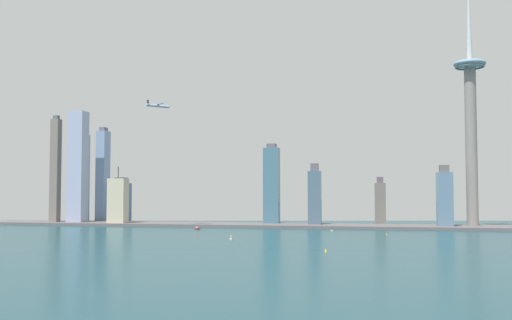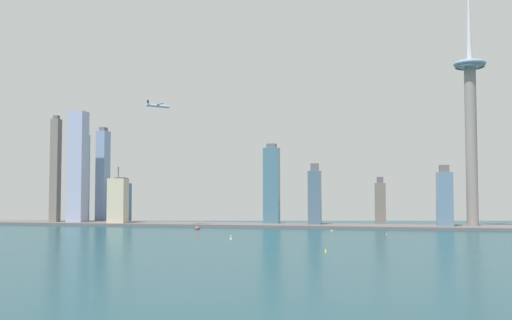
{
  "view_description": "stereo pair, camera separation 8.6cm",
  "coord_description": "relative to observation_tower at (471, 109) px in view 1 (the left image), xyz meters",
  "views": [
    {
      "loc": [
        140.1,
        -272.59,
        49.81
      ],
      "look_at": [
        -26.15,
        531.98,
        93.79
      ],
      "focal_mm": 41.25,
      "sensor_mm": 36.0,
      "label": 1
    },
    {
      "loc": [
        140.18,
        -272.57,
        49.81
      ],
      "look_at": [
        -26.15,
        531.98,
        93.79
      ],
      "focal_mm": 41.25,
      "sensor_mm": 36.0,
      "label": 2
    }
  ],
  "objects": [
    {
      "name": "skyscraper_3",
      "position": [
        -38.28,
        -21.76,
        -123.0
      ],
      "size": [
        20.51,
        20.04,
        85.01
      ],
      "color": "slate",
      "rests_on": "ground"
    },
    {
      "name": "boat_0",
      "position": [
        -182.64,
        -99.28,
        -161.11
      ],
      "size": [
        3.42,
        7.82,
        3.8
      ],
      "rotation": [
        0.0,
        0.0,
        1.76
      ],
      "color": "beige",
      "rests_on": "ground"
    },
    {
      "name": "skyscraper_4",
      "position": [
        -277.6,
        5.1,
        -104.66
      ],
      "size": [
        22.43,
        18.01,
        119.66
      ],
      "color": "#446D85",
      "rests_on": "ground"
    },
    {
      "name": "skyscraper_0",
      "position": [
        -601.34,
        42.27,
        -91.1
      ],
      "size": [
        23.22,
        15.78,
        142.84
      ],
      "color": "#84B1AB",
      "rests_on": "ground"
    },
    {
      "name": "skyscraper_9",
      "position": [
        -212.7,
        -13.46,
        -121.17
      ],
      "size": [
        18.15,
        13.39,
        89.3
      ],
      "color": "slate",
      "rests_on": "ground"
    },
    {
      "name": "skyscraper_5",
      "position": [
        -498.55,
        -38.14,
        -128.05
      ],
      "size": [
        25.99,
        19.53,
        86.0
      ],
      "color": "beige",
      "rests_on": "ground"
    },
    {
      "name": "skyscraper_2",
      "position": [
        -606.39,
        -27.4,
        -81.39
      ],
      "size": [
        12.68,
        12.22,
        165.81
      ],
      "color": "slate",
      "rests_on": "ground"
    },
    {
      "name": "skyscraper_1",
      "position": [
        -571.63,
        -23.48,
        -76.8
      ],
      "size": [
        24.52,
        22.69,
        171.45
      ],
      "color": "#A3AACE",
      "rests_on": "ground"
    },
    {
      "name": "channel_buoy_0",
      "position": [
        -168.28,
        -353.54,
        -161.04
      ],
      "size": [
        1.93,
        1.93,
        2.98
      ],
      "primitive_type": "cone",
      "color": "yellow",
      "rests_on": "ground"
    },
    {
      "name": "skyscraper_8",
      "position": [
        -558.71,
        34.14,
        -87.96
      ],
      "size": [
        15.05,
        22.31,
        153.02
      ],
      "color": "#849BC2",
      "rests_on": "ground"
    },
    {
      "name": "observation_tower",
      "position": [
        0.0,
        0.0,
        0.0
      ],
      "size": [
        43.32,
        43.32,
        360.91
      ],
      "color": "gray",
      "rests_on": "ground"
    },
    {
      "name": "airplane",
      "position": [
        -408.48,
        -113.4,
        0.16
      ],
      "size": [
        28.56,
        28.35,
        8.66
      ],
      "rotation": [
        0.0,
        0.0,
        0.81
      ],
      "color": "#A8B2CE"
    },
    {
      "name": "waterfront_pier",
      "position": [
        -266.14,
        -19.41,
        -160.62
      ],
      "size": [
        911.74,
        73.47,
        3.81
      ],
      "primitive_type": "cube",
      "color": "#5F5A5B",
      "rests_on": "ground"
    },
    {
      "name": "skyscraper_6",
      "position": [
        -122.23,
        23.15,
        -129.94
      ],
      "size": [
        15.55,
        18.03,
        70.52
      ],
      "color": "#67635C",
      "rests_on": "ground"
    },
    {
      "name": "channel_buoy_2",
      "position": [
        -116.27,
        -145.82,
        -161.26
      ],
      "size": [
        1.13,
        1.13,
        2.52
      ],
      "primitive_type": "cone",
      "color": "yellow",
      "rests_on": "ground"
    },
    {
      "name": "boat_2",
      "position": [
        -357.69,
        -99.75,
        -161.19
      ],
      "size": [
        6.71,
        8.23,
        3.65
      ],
      "rotation": [
        0.0,
        0.0,
        1.01
      ],
      "color": "#B72E2E",
      "rests_on": "ground"
    },
    {
      "name": "boat_3",
      "position": [
        -275.54,
        -245.96,
        -161.04
      ],
      "size": [
        3.83,
        8.07,
        4.14
      ],
      "rotation": [
        0.0,
        0.0,
        1.76
      ],
      "color": "beige",
      "rests_on": "ground"
    },
    {
      "name": "ground_plane",
      "position": [
        -266.14,
        -568.45,
        -162.53
      ],
      "size": [
        6000.0,
        6000.0,
        0.0
      ],
      "primitive_type": "plane",
      "color": "#18414B"
    },
    {
      "name": "skyscraper_7",
      "position": [
        -544.25,
        71.74,
        -128.97
      ],
      "size": [
        26.66,
        26.75,
        72.78
      ],
      "color": "slate",
      "rests_on": "ground"
    },
    {
      "name": "channel_buoy_1",
      "position": [
        -318.68,
        -224.6,
        -161.08
      ],
      "size": [
        1.65,
        1.65,
        2.89
      ],
      "primitive_type": "cone",
      "color": "#E54C19",
      "rests_on": "ground"
    }
  ]
}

